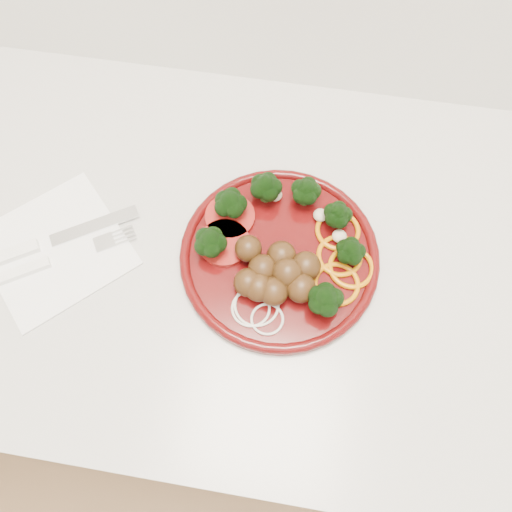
% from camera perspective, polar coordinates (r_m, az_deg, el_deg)
% --- Properties ---
extents(counter, '(2.40, 0.60, 0.90)m').
position_cam_1_polar(counter, '(1.11, 6.47, -10.07)').
color(counter, beige).
rests_on(counter, ground).
extents(plate, '(0.27, 0.27, 0.06)m').
position_cam_1_polar(plate, '(0.66, 2.89, 0.38)').
color(plate, '#450808').
rests_on(plate, counter).
extents(napkin, '(0.25, 0.25, 0.00)m').
position_cam_1_polar(napkin, '(0.73, -21.92, 0.81)').
color(napkin, white).
rests_on(napkin, counter).
extents(knife, '(0.20, 0.14, 0.01)m').
position_cam_1_polar(knife, '(0.74, -24.08, 0.97)').
color(knife, silver).
rests_on(knife, napkin).
extents(fork, '(0.18, 0.12, 0.01)m').
position_cam_1_polar(fork, '(0.72, -23.85, -1.11)').
color(fork, white).
rests_on(fork, napkin).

